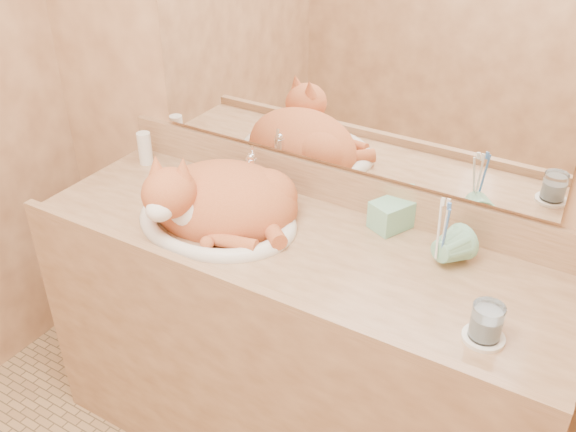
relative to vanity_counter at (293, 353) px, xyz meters
The scene contains 12 objects.
wall_back 0.87m from the vanity_counter, 90.00° to the left, with size 2.40×0.02×2.50m, color #9B6846.
vanity_counter is the anchor object (origin of this frame).
mirror 1.00m from the vanity_counter, 90.00° to the left, with size 1.30×0.02×0.80m, color white.
sink_basin 0.56m from the vanity_counter, behind, with size 0.49×0.41×0.15m, color white, non-canonical shape.
faucet 0.59m from the vanity_counter, 146.41° to the left, with size 0.04×0.11×0.16m, color white, non-canonical shape.
cat 0.56m from the vanity_counter, behind, with size 0.44×0.36×0.24m, color #B44F29, non-canonical shape.
soap_dispenser 0.58m from the vanity_counter, 43.12° to the left, with size 0.09×0.09×0.19m, color #7FCBA9.
toothbrush_cup 0.62m from the vanity_counter, 13.26° to the left, with size 0.11×0.11×0.10m, color #7FCBA9.
toothbrushes 0.68m from the vanity_counter, 13.26° to the left, with size 0.04×0.04×0.22m, color white, non-canonical shape.
saucer 0.73m from the vanity_counter, 11.33° to the right, with size 0.10×0.10×0.01m, color white.
water_glass 0.76m from the vanity_counter, 11.33° to the right, with size 0.07×0.07×0.09m, color silver.
lotion_bottle 0.86m from the vanity_counter, 166.60° to the left, with size 0.05×0.05×0.11m, color white.
Camera 1 is at (0.76, -0.58, 1.88)m, focal length 40.00 mm.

